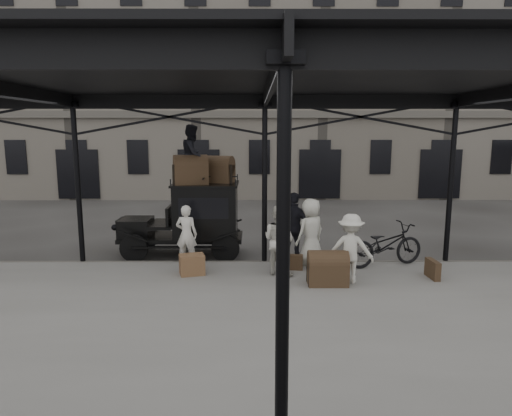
{
  "coord_description": "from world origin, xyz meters",
  "views": [
    {
      "loc": [
        -0.28,
        -10.13,
        3.72
      ],
      "look_at": [
        -0.23,
        1.6,
        1.7
      ],
      "focal_mm": 32.0,
      "sensor_mm": 36.0,
      "label": 1
    }
  ],
  "objects": [
    {
      "name": "porter_right",
      "position": [
        1.98,
        0.21,
        0.97
      ],
      "size": [
        1.19,
        0.88,
        1.65
      ],
      "primitive_type": "imported",
      "rotation": [
        0.0,
        0.0,
        2.87
      ],
      "color": "silver",
      "rests_on": "platform"
    },
    {
      "name": "canopy",
      "position": [
        0.0,
        -1.72,
        4.6
      ],
      "size": [
        22.5,
        9.0,
        4.74
      ],
      "color": "black",
      "rests_on": "ground"
    },
    {
      "name": "suitcase_flat",
      "position": [
        0.67,
        1.21,
        0.35
      ],
      "size": [
        0.61,
        0.22,
        0.4
      ],
      "primitive_type": "cube",
      "rotation": [
        0.0,
        0.0,
        -0.11
      ],
      "color": "#43311F",
      "rests_on": "platform"
    },
    {
      "name": "bicycle",
      "position": [
        3.18,
        1.53,
        0.73
      ],
      "size": [
        2.32,
        1.4,
        1.15
      ],
      "primitive_type": "imported",
      "rotation": [
        0.0,
        0.0,
        1.88
      ],
      "color": "black",
      "rests_on": "platform"
    },
    {
      "name": "wicker_hamper",
      "position": [
        -1.83,
        0.84,
        0.4
      ],
      "size": [
        0.7,
        0.59,
        0.5
      ],
      "primitive_type": "cube",
      "rotation": [
        0.0,
        0.0,
        0.27
      ],
      "color": "brown",
      "rests_on": "platform"
    },
    {
      "name": "building_frontage",
      "position": [
        0.0,
        18.0,
        7.0
      ],
      "size": [
        64.0,
        8.0,
        14.0
      ],
      "primitive_type": "cube",
      "color": "slate",
      "rests_on": "ground"
    },
    {
      "name": "suitcase_upright",
      "position": [
        4.06,
        0.51,
        0.38
      ],
      "size": [
        0.19,
        0.61,
        0.45
      ],
      "primitive_type": "cube",
      "rotation": [
        0.0,
        0.0,
        0.06
      ],
      "color": "#43311F",
      "rests_on": "platform"
    },
    {
      "name": "porter_centre",
      "position": [
        1.22,
        1.66,
        1.04
      ],
      "size": [
        1.04,
        0.98,
        1.79
      ],
      "primitive_type": "imported",
      "rotation": [
        0.0,
        0.0,
        3.79
      ],
      "color": "beige",
      "rests_on": "platform"
    },
    {
      "name": "platform",
      "position": [
        0.0,
        -2.0,
        0.07
      ],
      "size": [
        28.0,
        8.0,
        0.15
      ],
      "primitive_type": "cube",
      "color": "slate",
      "rests_on": "ground"
    },
    {
      "name": "porter_midleft",
      "position": [
        0.33,
        0.85,
        1.03
      ],
      "size": [
        1.08,
        1.05,
        1.75
      ],
      "primitive_type": "imported",
      "rotation": [
        0.0,
        0.0,
        2.46
      ],
      "color": "beige",
      "rests_on": "platform"
    },
    {
      "name": "porter_roof",
      "position": [
        -2.05,
        3.03,
        3.02
      ],
      "size": [
        0.8,
        0.94,
        1.69
      ],
      "primitive_type": "imported",
      "rotation": [
        0.0,
        0.0,
        1.36
      ],
      "color": "black",
      "rests_on": "taxi"
    },
    {
      "name": "porter_left",
      "position": [
        -2.1,
        1.8,
        0.95
      ],
      "size": [
        0.64,
        0.48,
        1.6
      ],
      "primitive_type": "imported",
      "rotation": [
        0.0,
        0.0,
        2.97
      ],
      "color": "silver",
      "rests_on": "platform"
    },
    {
      "name": "porter_official",
      "position": [
        0.79,
        1.8,
        1.12
      ],
      "size": [
        1.22,
        0.96,
        1.93
      ],
      "primitive_type": "imported",
      "rotation": [
        0.0,
        0.0,
        2.64
      ],
      "color": "black",
      "rests_on": "platform"
    },
    {
      "name": "steamer_trunk_platform",
      "position": [
        1.43,
        0.07,
        0.49
      ],
      "size": [
        0.92,
        0.56,
        0.68
      ],
      "primitive_type": null,
      "rotation": [
        0.0,
        0.0,
        0.0
      ],
      "color": "#43311F",
      "rests_on": "platform"
    },
    {
      "name": "steamer_trunk_roof_far",
      "position": [
        -1.35,
        3.33,
        2.51
      ],
      "size": [
        1.02,
        0.81,
        0.65
      ],
      "primitive_type": null,
      "rotation": [
        0.0,
        0.0,
        -0.34
      ],
      "color": "#43311F",
      "rests_on": "taxi"
    },
    {
      "name": "taxi",
      "position": [
        -2.02,
        3.13,
        1.2
      ],
      "size": [
        3.65,
        1.55,
        2.18
      ],
      "color": "black",
      "rests_on": "ground"
    },
    {
      "name": "steamer_trunk_roof_near",
      "position": [
        -2.1,
        2.88,
        2.53
      ],
      "size": [
        1.07,
        0.81,
        0.7
      ],
      "primitive_type": null,
      "rotation": [
        0.0,
        0.0,
        0.26
      ],
      "color": "#43311F",
      "rests_on": "taxi"
    },
    {
      "name": "ground",
      "position": [
        0.0,
        0.0,
        0.0
      ],
      "size": [
        120.0,
        120.0,
        0.0
      ],
      "primitive_type": "plane",
      "color": "#383533",
      "rests_on": "ground"
    }
  ]
}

